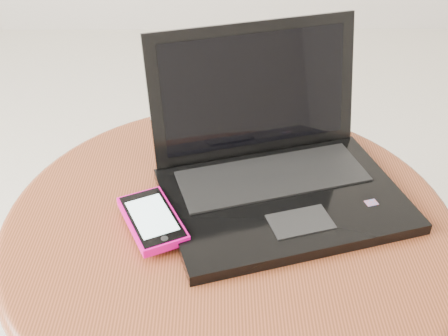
{
  "coord_description": "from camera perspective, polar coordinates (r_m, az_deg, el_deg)",
  "views": [
    {
      "loc": [
        0.06,
        -0.53,
        1.0
      ],
      "look_at": [
        0.06,
        0.08,
        0.56
      ],
      "focal_mm": 44.41,
      "sensor_mm": 36.0,
      "label": 1
    }
  ],
  "objects": [
    {
      "name": "table",
      "position": [
        0.84,
        0.52,
        -10.47
      ],
      "size": [
        0.63,
        0.63,
        0.5
      ],
      "color": "#643113",
      "rests_on": "ground"
    },
    {
      "name": "laptop",
      "position": [
        0.79,
        5.24,
        0.14
      ],
      "size": [
        0.39,
        0.35,
        0.21
      ],
      "color": "black",
      "rests_on": "table"
    },
    {
      "name": "phone_black",
      "position": [
        0.76,
        -6.77,
        -4.91
      ],
      "size": [
        0.09,
        0.12,
        0.01
      ],
      "color": "black",
      "rests_on": "table"
    },
    {
      "name": "phone_pink",
      "position": [
        0.74,
        -7.41,
        -5.29
      ],
      "size": [
        0.11,
        0.13,
        0.01
      ],
      "color": "#EF048D",
      "rests_on": "phone_black"
    }
  ]
}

